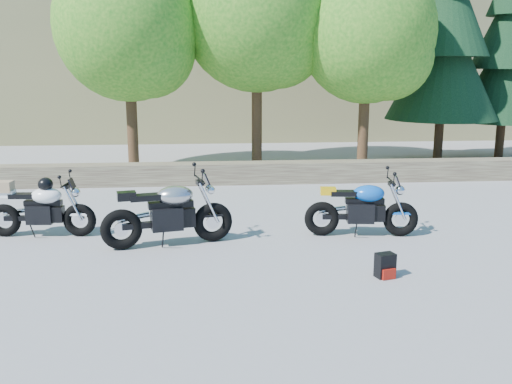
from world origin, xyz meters
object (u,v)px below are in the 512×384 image
silver_bike (169,214)px  blue_bike (362,209)px  backpack (385,266)px  white_bike (40,208)px

silver_bike → blue_bike: (3.11, 0.24, -0.05)m
silver_bike → backpack: size_ratio=6.24×
white_bike → backpack: bearing=-20.6°
backpack → white_bike: bearing=139.5°
blue_bike → backpack: blue_bike is taller
silver_bike → white_bike: 2.21m
silver_bike → blue_bike: size_ratio=1.09×
silver_bike → blue_bike: silver_bike is taller
white_bike → backpack: 5.54m
blue_bike → backpack: bearing=-89.4°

